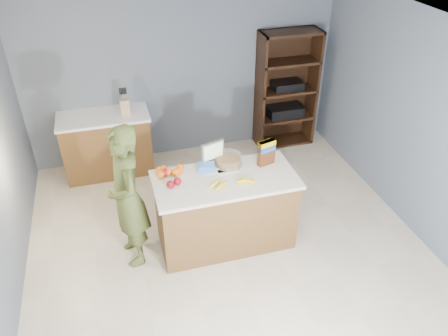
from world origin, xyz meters
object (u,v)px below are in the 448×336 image
object	(u,v)px
counter_peninsula	(225,213)
tv	(213,152)
person	(127,198)
shelving_unit	(285,91)
cereal_box	(266,151)

from	to	relation	value
counter_peninsula	tv	distance (m)	0.72
counter_peninsula	person	distance (m)	1.13
counter_peninsula	person	xyz separation A→B (m)	(-1.05, 0.04, 0.41)
counter_peninsula	shelving_unit	distance (m)	2.61
counter_peninsula	tv	world-z (taller)	tv
cereal_box	tv	bearing A→B (deg)	163.64
shelving_unit	tv	bearing A→B (deg)	-132.79
counter_peninsula	cereal_box	world-z (taller)	cereal_box
shelving_unit	cereal_box	world-z (taller)	shelving_unit
person	cereal_box	world-z (taller)	person
shelving_unit	cereal_box	xyz separation A→B (m)	(-1.03, -1.90, 0.21)
shelving_unit	cereal_box	distance (m)	2.18
person	cereal_box	xyz separation A→B (m)	(1.57, 0.10, 0.25)
shelving_unit	person	xyz separation A→B (m)	(-2.60, -2.01, -0.04)
counter_peninsula	tv	bearing A→B (deg)	100.33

